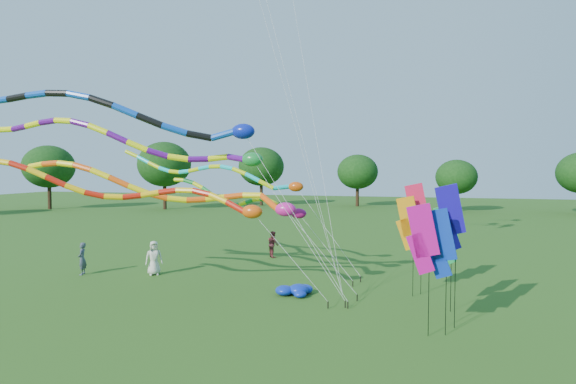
% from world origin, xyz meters
% --- Properties ---
extents(ground, '(160.00, 160.00, 0.00)m').
position_xyz_m(ground, '(0.00, 0.00, 0.00)').
color(ground, '#225215').
rests_on(ground, ground).
extents(tree_ring, '(115.06, 122.56, 9.44)m').
position_xyz_m(tree_ring, '(0.07, 0.19, 5.51)').
color(tree_ring, '#382314').
rests_on(tree_ring, ground).
extents(tube_kite_red, '(14.14, 2.53, 6.81)m').
position_xyz_m(tube_kite_red, '(-5.33, 2.01, 4.69)').
color(tube_kite_red, black).
rests_on(tube_kite_red, ground).
extents(tube_kite_orange, '(15.52, 2.00, 6.80)m').
position_xyz_m(tube_kite_orange, '(-4.76, 3.69, 4.74)').
color(tube_kite_orange, black).
rests_on(tube_kite_orange, ground).
extents(tube_kite_purple, '(16.05, 1.71, 8.69)m').
position_xyz_m(tube_kite_purple, '(-5.83, 2.39, 6.87)').
color(tube_kite_purple, black).
rests_on(tube_kite_purple, ground).
extents(tube_kite_blue, '(18.24, 2.61, 10.03)m').
position_xyz_m(tube_kite_blue, '(-6.83, 1.43, 8.13)').
color(tube_kite_blue, black).
rests_on(tube_kite_blue, ground).
extents(tube_kite_cyan, '(14.28, 1.91, 7.40)m').
position_xyz_m(tube_kite_cyan, '(-4.82, 8.47, 5.47)').
color(tube_kite_cyan, black).
rests_on(tube_kite_cyan, ground).
extents(tube_kite_green, '(10.91, 2.95, 5.73)m').
position_xyz_m(tube_kite_green, '(-3.17, 8.36, 3.96)').
color(tube_kite_green, black).
rests_on(tube_kite_green, ground).
extents(banner_pole_blue_a, '(1.16, 0.29, 4.47)m').
position_xyz_m(banner_pole_blue_a, '(6.33, 0.88, 3.21)').
color(banner_pole_blue_a, black).
rests_on(banner_pole_blue_a, ground).
extents(banner_pole_blue_b, '(1.14, 0.38, 5.29)m').
position_xyz_m(banner_pole_blue_b, '(6.70, 1.61, 4.02)').
color(banner_pole_blue_b, black).
rests_on(banner_pole_blue_b, ground).
extents(banner_pole_orange, '(1.16, 0.28, 4.59)m').
position_xyz_m(banner_pole_orange, '(5.20, 5.78, 3.33)').
color(banner_pole_orange, black).
rests_on(banner_pole_orange, ground).
extents(banner_pole_magenta_a, '(1.16, 0.17, 4.65)m').
position_xyz_m(banner_pole_magenta_a, '(5.74, 0.57, 3.39)').
color(banner_pole_magenta_a, black).
rests_on(banner_pole_magenta_a, ground).
extents(banner_pole_green, '(1.10, 0.51, 4.39)m').
position_xyz_m(banner_pole_green, '(6.71, 3.67, 3.13)').
color(banner_pole_green, black).
rests_on(banner_pole_green, ground).
extents(banner_pole_red, '(1.16, 0.17, 5.16)m').
position_xyz_m(banner_pole_red, '(5.56, 6.20, 3.89)').
color(banner_pole_red, black).
rests_on(banner_pole_red, ground).
extents(blue_nylon_heap, '(1.22, 1.59, 0.50)m').
position_xyz_m(blue_nylon_heap, '(0.04, 4.44, 0.22)').
color(blue_nylon_heap, '#0C28A7').
rests_on(blue_nylon_heap, ground).
extents(person_a, '(1.08, 1.00, 1.86)m').
position_xyz_m(person_a, '(-8.22, 6.66, 0.93)').
color(person_a, beige).
rests_on(person_a, ground).
extents(person_b, '(0.63, 0.75, 1.76)m').
position_xyz_m(person_b, '(-12.03, 5.69, 0.88)').
color(person_b, '#3D4556').
rests_on(person_b, ground).
extents(person_c, '(1.01, 1.05, 1.70)m').
position_xyz_m(person_c, '(-3.41, 13.26, 0.85)').
color(person_c, maroon).
rests_on(person_c, ground).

